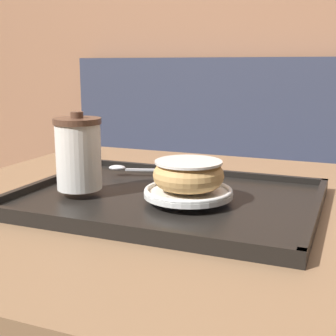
% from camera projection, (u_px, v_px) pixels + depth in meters
% --- Properties ---
extents(wall_behind, '(8.00, 0.05, 2.40)m').
position_uv_depth(wall_behind, '(278.00, 3.00, 1.75)').
color(wall_behind, '#9E6B4C').
rests_on(wall_behind, ground_plane).
extents(booth_bench, '(1.50, 0.44, 1.00)m').
position_uv_depth(booth_bench, '(243.00, 245.00, 1.75)').
color(booth_bench, '#33384C').
rests_on(booth_bench, ground_plane).
extents(cafe_table, '(0.92, 0.88, 0.73)m').
position_uv_depth(cafe_table, '(167.00, 288.00, 0.89)').
color(cafe_table, '#846042').
rests_on(cafe_table, ground_plane).
extents(serving_tray, '(0.51, 0.39, 0.02)m').
position_uv_depth(serving_tray, '(168.00, 200.00, 0.82)').
color(serving_tray, black).
rests_on(serving_tray, cafe_table).
extents(coffee_cup_front, '(0.08, 0.08, 0.14)m').
position_uv_depth(coffee_cup_front, '(78.00, 153.00, 0.82)').
color(coffee_cup_front, white).
rests_on(coffee_cup_front, serving_tray).
extents(plate_with_chocolate_donut, '(0.15, 0.15, 0.01)m').
position_uv_depth(plate_with_chocolate_donut, '(188.00, 192.00, 0.78)').
color(plate_with_chocolate_donut, white).
rests_on(plate_with_chocolate_donut, serving_tray).
extents(donut_chocolate_glazed, '(0.12, 0.12, 0.05)m').
position_uv_depth(donut_chocolate_glazed, '(188.00, 174.00, 0.77)').
color(donut_chocolate_glazed, tan).
rests_on(donut_chocolate_glazed, plate_with_chocolate_donut).
extents(spoon, '(0.14, 0.06, 0.01)m').
position_uv_depth(spoon, '(127.00, 168.00, 0.97)').
color(spoon, silver).
rests_on(spoon, serving_tray).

